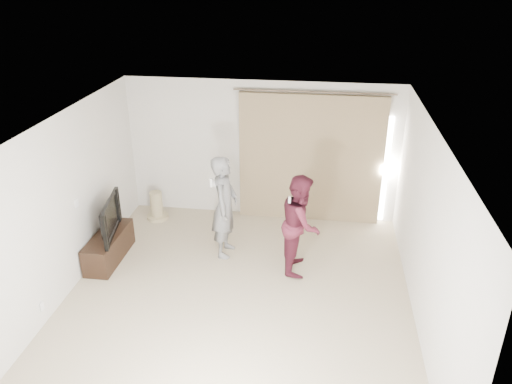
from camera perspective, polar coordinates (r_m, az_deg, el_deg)
floor at (r=7.44m, az=-2.18°, el=-12.16°), size 5.50×5.50×0.00m
wall_back at (r=9.22m, az=0.67°, el=4.76°), size 5.00×0.04×2.60m
wall_left at (r=7.56m, az=-21.36°, el=-1.84°), size 0.04×5.50×2.60m
ceiling at (r=6.22m, az=-2.57°, el=7.26°), size 5.00×5.50×0.01m
curtain at (r=9.12m, az=6.33°, el=3.73°), size 2.80×0.11×2.46m
tv_console at (r=8.56m, az=-16.45°, el=-6.02°), size 0.41×1.20×0.46m
tv at (r=8.30m, az=-16.89°, el=-2.85°), size 0.34×1.07×0.61m
scratching_post at (r=9.65m, az=-11.26°, el=-1.78°), size 0.41×0.41×0.55m
person_man at (r=8.09m, az=-3.59°, el=-1.68°), size 0.44×0.65×1.73m
person_woman at (r=7.74m, az=5.15°, el=-3.61°), size 0.62×0.79×1.60m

